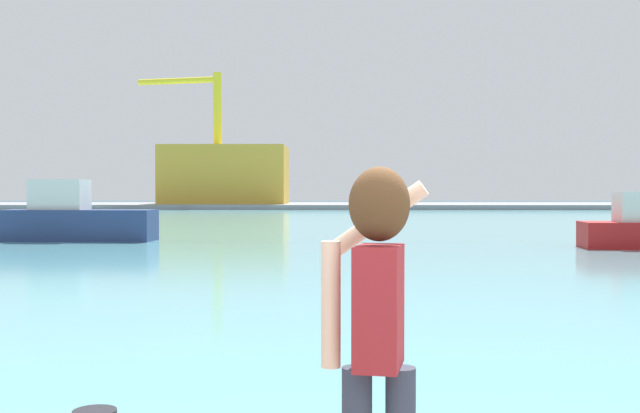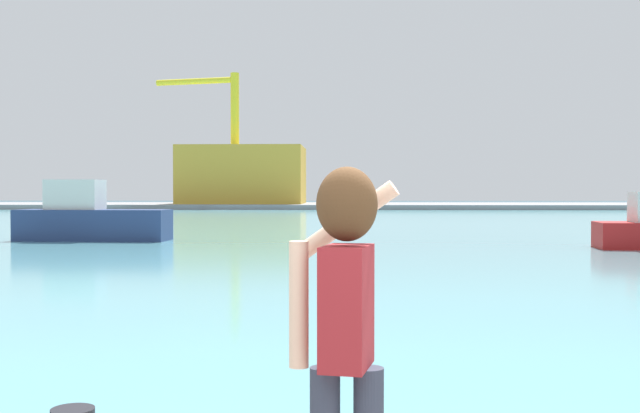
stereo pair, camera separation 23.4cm
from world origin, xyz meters
TOP-DOWN VIEW (x-y plane):
  - ground_plane at (0.00, 50.00)m, footprint 220.00×220.00m
  - harbor_water at (0.00, 52.00)m, footprint 140.00×100.00m
  - far_shore_dock at (0.00, 92.00)m, footprint 140.00×20.00m
  - person_photographer at (-0.42, 0.90)m, footprint 0.53×0.56m
  - boat_moored at (-11.33, 29.62)m, footprint 6.41×2.14m
  - warehouse_left at (-13.34, 91.48)m, footprint 14.70×11.18m
  - port_crane at (-15.14, 89.02)m, footprint 10.42×3.29m

SIDE VIEW (x-z plane):
  - ground_plane at x=0.00m, z-range 0.00..0.00m
  - harbor_water at x=0.00m, z-range 0.00..0.02m
  - far_shore_dock at x=0.00m, z-range 0.00..0.55m
  - boat_moored at x=-11.33m, z-range -0.35..2.21m
  - person_photographer at x=-0.42m, z-range 0.68..2.42m
  - warehouse_left at x=-13.34m, z-range 0.55..7.45m
  - port_crane at x=-15.14m, z-range 2.23..17.69m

